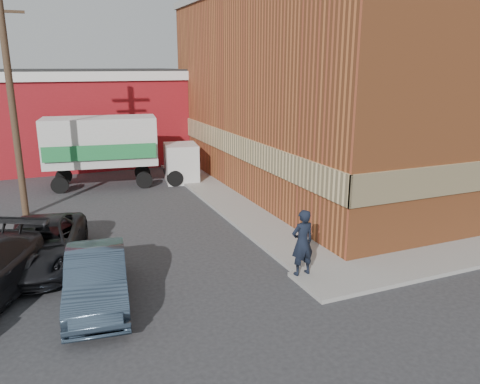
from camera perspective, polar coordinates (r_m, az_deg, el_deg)
name	(u,v)px	position (r m, az deg, el deg)	size (l,w,h in m)	color
ground	(303,273)	(13.89, 7.66, -9.78)	(90.00, 90.00, 0.00)	#28282B
brick_building	(362,89)	(24.86, 14.65, 12.09)	(14.25, 18.25, 9.36)	#A15329
sidewalk_west	(216,193)	(21.80, -2.96, -0.16)	(1.80, 18.00, 0.12)	gray
warehouse	(51,117)	(30.93, -22.06, 8.52)	(16.30, 8.30, 5.60)	maroon
utility_pole	(11,95)	(19.83, -26.14, 10.55)	(2.00, 0.26, 9.00)	#473323
man	(302,243)	(13.17, 7.62, -6.12)	(0.69, 0.46, 1.90)	black
sedan	(97,278)	(12.43, -17.07, -10.00)	(1.44, 4.14, 1.37)	#314152
suv_a	(41,244)	(15.25, -23.12, -5.86)	(2.22, 4.82, 1.34)	black
box_truck	(115,146)	(23.89, -14.99, 5.38)	(7.13, 3.04, 3.41)	silver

